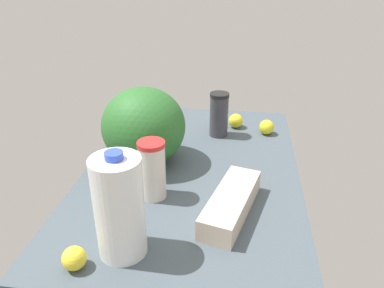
# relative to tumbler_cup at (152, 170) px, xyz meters

# --- Properties ---
(countertop) EXTENTS (1.20, 0.76, 0.03)m
(countertop) POSITION_rel_tumbler_cup_xyz_m (0.19, -0.10, -0.11)
(countertop) COLOR #45515A
(countertop) RESTS_ON ground
(tumbler_cup) EXTENTS (0.09, 0.09, 0.19)m
(tumbler_cup) POSITION_rel_tumbler_cup_xyz_m (0.00, 0.00, 0.00)
(tumbler_cup) COLOR beige
(tumbler_cup) RESTS_ON countertop
(watermelon) EXTENTS (0.30, 0.30, 0.28)m
(watermelon) POSITION_rel_tumbler_cup_xyz_m (0.22, 0.08, 0.05)
(watermelon) COLOR #29662A
(watermelon) RESTS_ON countertop
(egg_carton) EXTENTS (0.33, 0.18, 0.07)m
(egg_carton) POSITION_rel_tumbler_cup_xyz_m (-0.06, -0.25, -0.06)
(egg_carton) COLOR beige
(egg_carton) RESTS_ON countertop
(shaker_bottle) EXTENTS (0.08, 0.08, 0.19)m
(shaker_bottle) POSITION_rel_tumbler_cup_xyz_m (0.49, -0.17, -0.00)
(shaker_bottle) COLOR #3A3940
(shaker_bottle) RESTS_ON countertop
(milk_jug) EXTENTS (0.12, 0.12, 0.29)m
(milk_jug) POSITION_rel_tumbler_cup_xyz_m (-0.26, 0.02, 0.04)
(milk_jug) COLOR white
(milk_jug) RESTS_ON countertop
(lemon_loose) EXTENTS (0.06, 0.06, 0.06)m
(lemon_loose) POSITION_rel_tumbler_cup_xyz_m (-0.33, 0.12, -0.07)
(lemon_loose) COLOR yellow
(lemon_loose) RESTS_ON countertop
(lime_far_back) EXTENTS (0.06, 0.06, 0.06)m
(lime_far_back) POSITION_rel_tumbler_cup_xyz_m (0.57, 0.11, -0.07)
(lime_far_back) COLOR #5CB43B
(lime_far_back) RESTS_ON countertop
(lemon_near_front) EXTENTS (0.06, 0.06, 0.06)m
(lemon_near_front) POSITION_rel_tumbler_cup_xyz_m (0.53, -0.38, -0.06)
(lemon_near_front) COLOR yellow
(lemon_near_front) RESTS_ON countertop
(lemon_beside_bowl) EXTENTS (0.06, 0.06, 0.06)m
(lemon_beside_bowl) POSITION_rel_tumbler_cup_xyz_m (0.58, -0.24, -0.06)
(lemon_beside_bowl) COLOR yellow
(lemon_beside_bowl) RESTS_ON countertop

